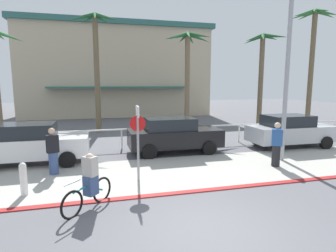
% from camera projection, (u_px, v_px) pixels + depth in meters
% --- Properties ---
extents(ground_plane, '(80.00, 80.00, 0.00)m').
position_uv_depth(ground_plane, '(139.00, 142.00, 15.73)').
color(ground_plane, '#5B5B60').
extents(sidewalk_strip, '(44.00, 4.00, 0.02)m').
position_uv_depth(sidewalk_strip, '(162.00, 173.00, 10.17)').
color(sidewalk_strip, '#ADAAA0').
rests_on(sidewalk_strip, ground).
extents(curb_paint, '(44.00, 0.24, 0.03)m').
position_uv_depth(curb_paint, '(177.00, 193.00, 8.26)').
color(curb_paint, maroon).
rests_on(curb_paint, ground).
extents(building_backdrop, '(19.53, 11.65, 9.43)m').
position_uv_depth(building_backdrop, '(116.00, 72.00, 31.42)').
color(building_backdrop, '#BCAD8E').
rests_on(building_backdrop, ground).
extents(rail_fence, '(24.29, 0.08, 1.04)m').
position_uv_depth(rail_fence, '(143.00, 132.00, 14.17)').
color(rail_fence, white).
rests_on(rail_fence, ground).
extents(stop_sign_bike_lane, '(0.52, 0.56, 2.56)m').
position_uv_depth(stop_sign_bike_lane, '(138.00, 133.00, 9.04)').
color(stop_sign_bike_lane, gray).
rests_on(stop_sign_bike_lane, ground).
extents(bollard_0, '(0.20, 0.20, 1.00)m').
position_uv_depth(bollard_0, '(23.00, 179.00, 8.03)').
color(bollard_0, white).
rests_on(bollard_0, ground).
extents(streetlight_curb, '(0.24, 2.54, 7.50)m').
position_uv_depth(streetlight_curb, '(292.00, 59.00, 11.02)').
color(streetlight_curb, '#9EA0A5').
rests_on(streetlight_curb, ground).
extents(palm_tree_1, '(3.11, 3.26, 7.92)m').
position_uv_depth(palm_tree_1, '(96.00, 44.00, 18.13)').
color(palm_tree_1, brown).
rests_on(palm_tree_1, ground).
extents(palm_tree_2, '(3.43, 2.91, 6.95)m').
position_uv_depth(palm_tree_2, '(188.00, 57.00, 19.50)').
color(palm_tree_2, '#756047').
rests_on(palm_tree_2, ground).
extents(palm_tree_3, '(2.69, 3.18, 6.97)m').
position_uv_depth(palm_tree_3, '(262.00, 60.00, 20.29)').
color(palm_tree_3, brown).
rests_on(palm_tree_3, ground).
extents(palm_tree_4, '(3.69, 3.14, 8.68)m').
position_uv_depth(palm_tree_4, '(313.00, 40.00, 20.10)').
color(palm_tree_4, brown).
rests_on(palm_tree_4, ground).
extents(car_white_1, '(4.40, 2.02, 1.69)m').
position_uv_depth(car_white_1, '(31.00, 143.00, 11.19)').
color(car_white_1, white).
rests_on(car_white_1, ground).
extents(car_black_2, '(4.40, 2.02, 1.69)m').
position_uv_depth(car_black_2, '(174.00, 135.00, 13.15)').
color(car_black_2, black).
rests_on(car_black_2, ground).
extents(car_silver_3, '(4.40, 2.02, 1.69)m').
position_uv_depth(car_silver_3, '(290.00, 131.00, 14.32)').
color(car_silver_3, '#B2B7BC').
rests_on(car_silver_3, ground).
extents(cyclist_teal_0, '(1.26, 1.40, 1.50)m').
position_uv_depth(cyclist_teal_0, '(89.00, 183.00, 7.20)').
color(cyclist_teal_0, black).
rests_on(cyclist_teal_0, ground).
extents(pedestrian_0, '(0.47, 0.42, 1.72)m').
position_uv_depth(pedestrian_0, '(53.00, 153.00, 9.88)').
color(pedestrian_0, '#384C7A').
rests_on(pedestrian_0, ground).
extents(pedestrian_1, '(0.48, 0.44, 1.78)m').
position_uv_depth(pedestrian_1, '(276.00, 146.00, 10.85)').
color(pedestrian_1, '#232326').
rests_on(pedestrian_1, ground).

